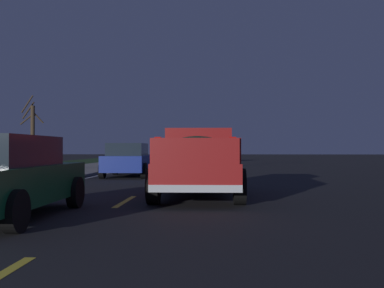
% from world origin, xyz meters
% --- Properties ---
extents(ground, '(144.00, 144.00, 0.00)m').
position_xyz_m(ground, '(27.00, 0.00, 0.00)').
color(ground, black).
extents(sidewalk_shoulder, '(108.00, 4.00, 0.12)m').
position_xyz_m(sidewalk_shoulder, '(27.00, 5.70, 0.06)').
color(sidewalk_shoulder, gray).
rests_on(sidewalk_shoulder, ground).
extents(grass_verge, '(108.00, 6.00, 0.01)m').
position_xyz_m(grass_verge, '(27.00, 10.70, 0.00)').
color(grass_verge, '#1E3819').
rests_on(grass_verge, ground).
extents(lane_markings, '(109.10, 3.54, 0.01)m').
position_xyz_m(lane_markings, '(29.57, 2.51, 0.00)').
color(lane_markings, yellow).
rests_on(lane_markings, ground).
extents(pickup_truck, '(5.44, 2.32, 1.87)m').
position_xyz_m(pickup_truck, '(11.88, -1.75, 0.98)').
color(pickup_truck, maroon).
rests_on(pickup_truck, ground).
extents(sedan_green, '(4.40, 2.02, 1.54)m').
position_xyz_m(sedan_green, '(7.78, 1.76, 0.78)').
color(sedan_green, '#14592D').
rests_on(sedan_green, ground).
extents(sedan_blue, '(4.45, 2.11, 1.54)m').
position_xyz_m(sedan_blue, '(20.25, 1.80, 0.78)').
color(sedan_blue, navy).
rests_on(sedan_blue, ground).
extents(bare_tree_far, '(1.40, 1.80, 5.00)m').
position_xyz_m(bare_tree_far, '(30.11, 10.44, 2.37)').
color(bare_tree_far, '#423323').
rests_on(bare_tree_far, ground).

